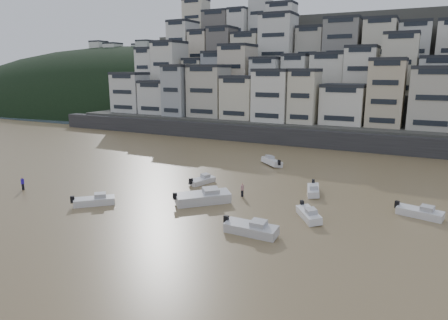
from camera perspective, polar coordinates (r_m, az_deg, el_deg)
The scene contains 14 objects.
sea_strip at distance 211.00m, azimuth -13.95°, elevation 8.20°, with size 340.00×340.00×0.00m, color #475366.
harbor_wall at distance 82.46m, azimuth 14.42°, elevation 2.89°, with size 140.00×3.00×3.50m, color #38383A.
hillside at distance 120.01m, azimuth 21.26°, elevation 10.80°, with size 141.04×66.00×50.00m.
headland at distance 193.74m, azimuth -12.49°, elevation 7.91°, with size 216.00×135.00×53.33m.
boat_e at distance 51.54m, azimuth 12.66°, elevation -4.06°, with size 4.81×1.57×1.31m, color white, non-canonical shape.
boat_b at distance 43.01m, azimuth 12.01°, elevation -7.41°, with size 4.84×1.58×1.32m, color white, non-canonical shape.
boat_c at distance 46.71m, azimuth -3.02°, elevation -5.13°, with size 7.01×2.29×1.91m, color silver, non-canonical shape.
boat_d at distance 47.38m, azimuth 26.20°, elevation -6.56°, with size 5.00×1.64×1.36m, color silver, non-canonical shape.
boat_a at distance 38.32m, azimuth 3.88°, elevation -9.53°, with size 5.64×1.85×1.54m, color silver, non-canonical shape.
boat_j at distance 48.67m, azimuth -18.04°, elevation -5.36°, with size 5.00×1.64×1.36m, color white, non-canonical shape.
boat_h at distance 65.98m, azimuth 6.85°, elevation -0.10°, with size 5.32×1.74×1.45m, color white, non-canonical shape.
boat_f at distance 54.85m, azimuth -3.12°, elevation -2.81°, with size 4.33×1.42×1.18m, color white, non-canonical shape.
person_blue at distance 58.15m, azimuth -26.82°, elevation -3.01°, with size 0.44×0.44×1.74m, color #2C18BA, non-canonical shape.
person_pink at distance 49.29m, azimuth 2.63°, elevation -4.27°, with size 0.44×0.44×1.74m, color tan, non-canonical shape.
Camera 1 is at (27.31, -14.49, 15.25)m, focal length 32.00 mm.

